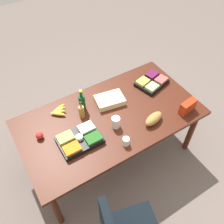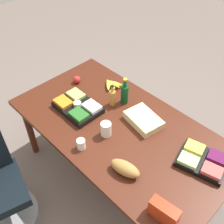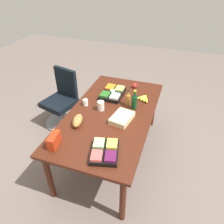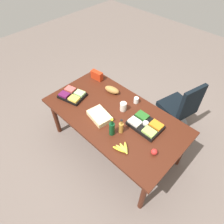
# 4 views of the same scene
# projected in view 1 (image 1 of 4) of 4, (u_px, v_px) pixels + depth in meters

# --- Properties ---
(ground_plane) EXTENTS (10.00, 10.00, 0.00)m
(ground_plane) POSITION_uv_depth(u_px,v_px,m) (110.00, 153.00, 3.24)
(ground_plane) COLOR #6F6159
(conference_table) EXTENTS (1.99, 1.07, 0.76)m
(conference_table) POSITION_uv_depth(u_px,v_px,m) (110.00, 121.00, 2.73)
(conference_table) COLOR #461C0F
(conference_table) RESTS_ON ground
(sheet_cake) EXTENTS (0.35, 0.27, 0.07)m
(sheet_cake) POSITION_uv_depth(u_px,v_px,m) (110.00, 100.00, 2.79)
(sheet_cake) COLOR beige
(sheet_cake) RESTS_ON conference_table
(apple_red) EXTENTS (0.09, 0.09, 0.08)m
(apple_red) POSITION_uv_depth(u_px,v_px,m) (39.00, 136.00, 2.45)
(apple_red) COLOR red
(apple_red) RESTS_ON conference_table
(bread_loaf) EXTENTS (0.26, 0.16, 0.10)m
(bread_loaf) POSITION_uv_depth(u_px,v_px,m) (154.00, 119.00, 2.58)
(bread_loaf) COLOR #AA783C
(bread_loaf) RESTS_ON conference_table
(banana_bunch) EXTENTS (0.20, 0.18, 0.04)m
(banana_bunch) POSITION_uv_depth(u_px,v_px,m) (58.00, 111.00, 2.69)
(banana_bunch) COLOR yellow
(banana_bunch) RESTS_ON conference_table
(wine_bottle) EXTENTS (0.09, 0.09, 0.28)m
(wine_bottle) POSITION_uv_depth(u_px,v_px,m) (82.00, 102.00, 2.67)
(wine_bottle) COLOR #0E411F
(wine_bottle) RESTS_ON conference_table
(mayo_jar) EXTENTS (0.11, 0.11, 0.13)m
(mayo_jar) POSITION_uv_depth(u_px,v_px,m) (116.00, 122.00, 2.53)
(mayo_jar) COLOR white
(mayo_jar) RESTS_ON conference_table
(veggie_tray) EXTENTS (0.42, 0.30, 0.09)m
(veggie_tray) POSITION_uv_depth(u_px,v_px,m) (80.00, 139.00, 2.43)
(veggie_tray) COLOR black
(veggie_tray) RESTS_ON conference_table
(fruit_platter) EXTENTS (0.42, 0.36, 0.07)m
(fruit_platter) POSITION_uv_depth(u_px,v_px,m) (152.00, 82.00, 2.99)
(fruit_platter) COLOR black
(fruit_platter) RESTS_ON conference_table
(paper_cup) EXTENTS (0.07, 0.07, 0.09)m
(paper_cup) POSITION_uv_depth(u_px,v_px,m) (126.00, 141.00, 2.40)
(paper_cup) COLOR white
(paper_cup) RESTS_ON conference_table
(dressing_bottle) EXTENTS (0.07, 0.07, 0.23)m
(dressing_bottle) POSITION_uv_depth(u_px,v_px,m) (82.00, 111.00, 2.61)
(dressing_bottle) COLOR #BA8535
(dressing_bottle) RESTS_ON conference_table
(chip_bag_red) EXTENTS (0.21, 0.10, 0.14)m
(chip_bag_red) POSITION_uv_depth(u_px,v_px,m) (188.00, 107.00, 2.67)
(chip_bag_red) COLOR #B82F14
(chip_bag_red) RESTS_ON conference_table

